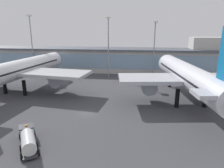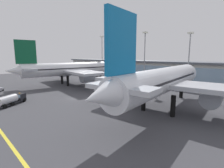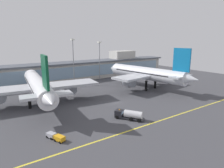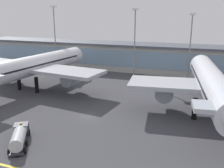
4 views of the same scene
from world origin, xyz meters
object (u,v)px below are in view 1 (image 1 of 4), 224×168
(airliner_near_right, at_px, (189,77))
(apron_light_mast_west, at_px, (154,41))
(apron_light_mast_east, at_px, (31,36))
(apron_light_mast_centre, at_px, (108,39))
(fuel_tanker_truck, at_px, (28,138))
(airliner_near_left, at_px, (19,70))

(airliner_near_right, bearing_deg, apron_light_mast_west, 4.30)
(airliner_near_right, bearing_deg, apron_light_mast_east, 53.50)
(apron_light_mast_centre, bearing_deg, fuel_tanker_truck, -96.76)
(airliner_near_right, xyz_separation_m, fuel_tanker_truck, (-32.38, -25.98, -6.04))
(airliner_near_right, height_order, apron_light_mast_east, apron_light_mast_east)
(apron_light_mast_east, bearing_deg, airliner_near_left, -70.34)
(airliner_near_right, distance_m, apron_light_mast_centre, 39.44)
(airliner_near_left, distance_m, apron_light_mast_centre, 36.06)
(fuel_tanker_truck, relative_size, apron_light_mast_east, 0.35)
(apron_light_mast_east, bearing_deg, apron_light_mast_west, -0.61)
(fuel_tanker_truck, bearing_deg, apron_light_mast_east, -6.00)
(airliner_near_left, height_order, apron_light_mast_west, apron_light_mast_west)
(airliner_near_right, bearing_deg, airliner_near_left, 77.09)
(airliner_near_left, relative_size, fuel_tanker_truck, 6.04)
(airliner_near_right, bearing_deg, apron_light_mast_centre, 34.12)
(fuel_tanker_truck, distance_m, apron_light_mast_centre, 56.75)
(apron_light_mast_west, relative_size, apron_light_mast_east, 0.89)
(fuel_tanker_truck, xyz_separation_m, apron_light_mast_east, (-29.12, 59.19, 15.10))
(apron_light_mast_west, bearing_deg, apron_light_mast_centre, -167.64)
(airliner_near_right, bearing_deg, fuel_tanker_truck, 120.61)
(airliner_near_left, relative_size, airliner_near_right, 1.02)
(airliner_near_right, xyz_separation_m, apron_light_mast_east, (-61.50, 33.21, 9.06))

